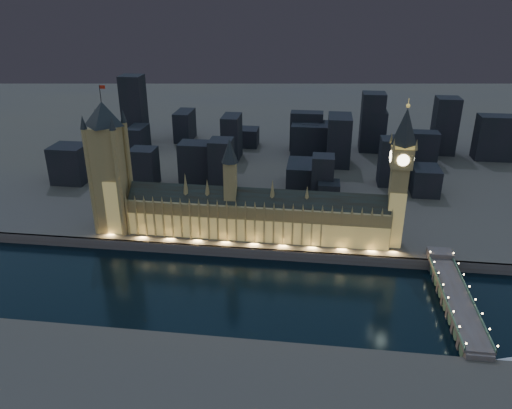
# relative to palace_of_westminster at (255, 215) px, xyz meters

# --- Properties ---
(ground_plane) EXTENTS (2000.00, 2000.00, 0.00)m
(ground_plane) POSITION_rel_palace_of_westminster_xyz_m (-3.63, -61.74, -26.37)
(ground_plane) COLOR black
(ground_plane) RESTS_ON ground
(north_bank) EXTENTS (2000.00, 960.00, 8.00)m
(north_bank) POSITION_rel_palace_of_westminster_xyz_m (-3.63, 458.26, -22.37)
(north_bank) COLOR #414044
(north_bank) RESTS_ON ground
(embankment_wall) EXTENTS (2000.00, 2.50, 8.00)m
(embankment_wall) POSITION_rel_palace_of_westminster_xyz_m (-3.63, -20.74, -22.37)
(embankment_wall) COLOR #524540
(embankment_wall) RESTS_ON ground
(palace_of_westminster) EXTENTS (202.00, 22.77, 78.00)m
(palace_of_westminster) POSITION_rel_palace_of_westminster_xyz_m (0.00, 0.00, 0.00)
(palace_of_westminster) COLOR olive
(palace_of_westminster) RESTS_ON north_bank
(victoria_tower) EXTENTS (31.68, 31.68, 114.74)m
(victoria_tower) POSITION_rel_palace_of_westminster_xyz_m (-113.63, 0.18, 38.43)
(victoria_tower) COLOR olive
(victoria_tower) RESTS_ON north_bank
(elizabeth_tower) EXTENTS (18.00, 18.00, 110.80)m
(elizabeth_tower) POSITION_rel_palace_of_westminster_xyz_m (104.37, 0.19, 43.45)
(elizabeth_tower) COLOR olive
(elizabeth_tower) RESTS_ON north_bank
(westminster_bridge) EXTENTS (16.95, 113.00, 15.90)m
(westminster_bridge) POSITION_rel_palace_of_westminster_xyz_m (136.36, -65.19, -20.38)
(westminster_bridge) COLOR #524540
(westminster_bridge) RESTS_ON ground
(city_backdrop) EXTENTS (492.46, 215.63, 81.90)m
(city_backdrop) POSITION_rel_palace_of_westminster_xyz_m (29.84, 184.42, 3.98)
(city_backdrop) COLOR black
(city_backdrop) RESTS_ON north_bank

